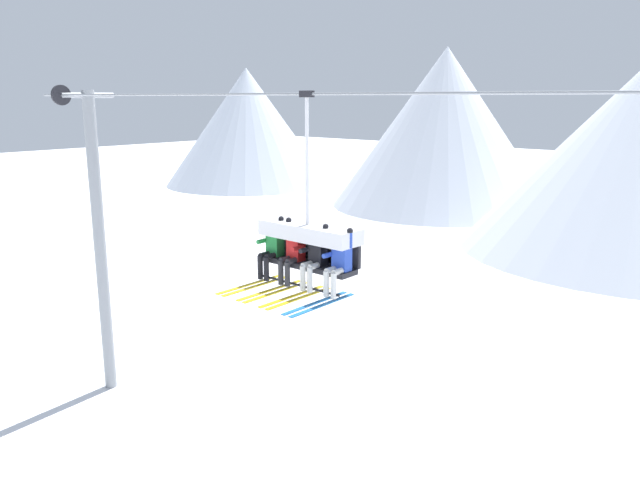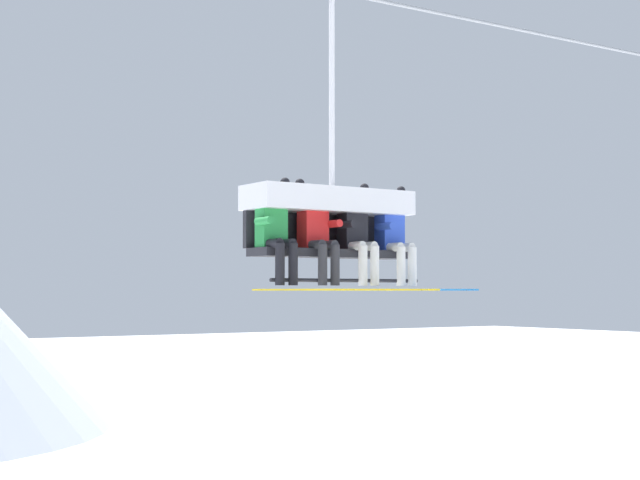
{
  "view_description": "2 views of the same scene",
  "coord_description": "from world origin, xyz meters",
  "views": [
    {
      "loc": [
        8.43,
        -9.5,
        9.02
      ],
      "look_at": [
        0.81,
        -0.73,
        6.35
      ],
      "focal_mm": 35.0,
      "sensor_mm": 36.0,
      "label": 1
    },
    {
      "loc": [
        -6.18,
        -10.62,
        5.37
      ],
      "look_at": [
        0.36,
        -0.81,
        5.99
      ],
      "focal_mm": 55.0,
      "sensor_mm": 36.0,
      "label": 2
    }
  ],
  "objects": [
    {
      "name": "chairlift_chair",
      "position": [
        0.55,
        -0.73,
        6.37
      ],
      "size": [
        2.17,
        0.74,
        3.66
      ],
      "color": "#232328"
    },
    {
      "name": "skier_green",
      "position": [
        -0.32,
        -0.94,
        6.06
      ],
      "size": [
        0.48,
        1.7,
        1.34
      ],
      "color": "#23843D"
    },
    {
      "name": "skier_black",
      "position": [
        0.84,
        -0.94,
        6.06
      ],
      "size": [
        0.48,
        1.7,
        1.34
      ],
      "color": "black"
    },
    {
      "name": "skier_red",
      "position": [
        0.25,
        -0.94,
        6.06
      ],
      "size": [
        0.48,
        1.7,
        1.34
      ],
      "color": "red"
    },
    {
      "name": "skier_blue",
      "position": [
        1.42,
        -0.94,
        6.06
      ],
      "size": [
        0.48,
        1.7,
        1.34
      ],
      "color": "#2847B7"
    }
  ]
}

